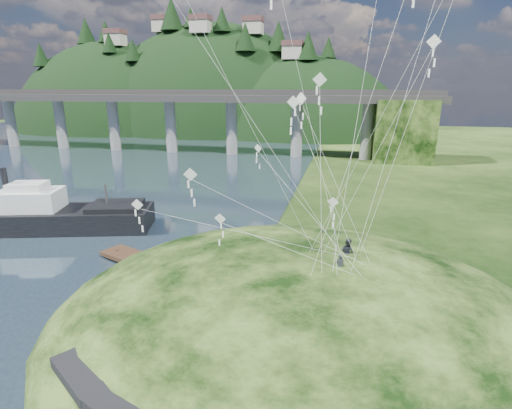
# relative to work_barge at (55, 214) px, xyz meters

# --- Properties ---
(ground) EXTENTS (320.00, 320.00, 0.00)m
(ground) POSITION_rel_work_barge_xyz_m (21.09, -14.50, -1.79)
(ground) COLOR black
(ground) RESTS_ON ground
(grass_hill) EXTENTS (36.00, 32.00, 13.00)m
(grass_hill) POSITION_rel_work_barge_xyz_m (29.09, -12.50, -3.29)
(grass_hill) COLOR black
(grass_hill) RESTS_ON ground
(bridge) EXTENTS (160.00, 11.00, 15.00)m
(bridge) POSITION_rel_work_barge_xyz_m (-5.37, 55.57, 7.92)
(bridge) COLOR #2D2B2B
(bridge) RESTS_ON ground
(far_ridge) EXTENTS (153.00, 70.00, 94.50)m
(far_ridge) POSITION_rel_work_barge_xyz_m (-22.49, 107.67, -9.22)
(far_ridge) COLOR black
(far_ridge) RESTS_ON ground
(work_barge) EXTENTS (21.10, 10.87, 7.13)m
(work_barge) POSITION_rel_work_barge_xyz_m (0.00, 0.00, 0.00)
(work_barge) COLOR black
(work_barge) RESTS_ON ground
(wooden_dock) EXTENTS (14.76, 7.90, 1.07)m
(wooden_dock) POSITION_rel_work_barge_xyz_m (16.86, -7.75, -1.31)
(wooden_dock) COLOR #332014
(wooden_dock) RESTS_ON ground
(kite_flyers) EXTENTS (1.33, 3.11, 1.95)m
(kite_flyers) POSITION_rel_work_barge_xyz_m (31.86, -11.57, 4.05)
(kite_flyers) COLOR #23262F
(kite_flyers) RESTS_ON ground
(kite_swarm) EXTENTS (18.93, 15.74, 20.86)m
(kite_swarm) POSITION_rel_work_barge_xyz_m (28.57, -12.67, 14.98)
(kite_swarm) COLOR white
(kite_swarm) RESTS_ON ground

